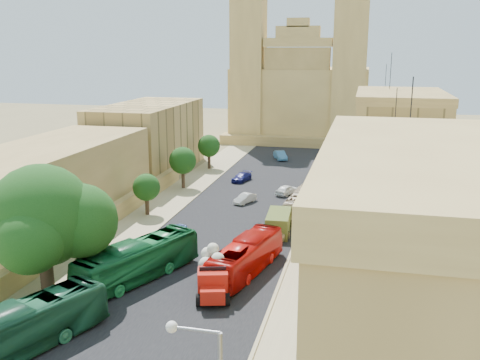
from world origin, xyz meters
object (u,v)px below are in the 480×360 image
at_px(car_white_b, 287,190).
at_px(car_blue_b, 280,155).
at_px(bus_cream_east, 302,203).
at_px(street_tree_a, 92,220).
at_px(street_tree_c, 183,161).
at_px(car_white_a, 245,198).
at_px(pedestrian_a, 313,303).
at_px(car_dkblue, 242,177).
at_px(ficus_tree, 43,219).
at_px(church, 301,91).
at_px(red_truck, 213,272).
at_px(street_tree_b, 146,188).
at_px(street_tree_d, 209,146).
at_px(olive_pickup, 279,223).
at_px(car_cream, 272,236).
at_px(bus_green_north, 138,261).
at_px(bus_red_east, 246,256).
at_px(pedestrian_c, 309,246).
at_px(car_blue_a, 174,231).
at_px(bus_green_south, 20,329).

relative_size(car_white_b, car_blue_b, 0.87).
bearing_deg(bus_cream_east, car_blue_b, -70.26).
distance_m(street_tree_a, street_tree_c, 24.00).
bearing_deg(car_white_a, pedestrian_a, -44.76).
bearing_deg(car_dkblue, ficus_tree, -85.44).
height_order(church, red_truck, church).
bearing_deg(car_white_a, street_tree_c, 174.64).
bearing_deg(red_truck, car_white_a, 96.97).
xyz_separation_m(street_tree_b, pedestrian_a, (19.97, -18.63, -2.25)).
xyz_separation_m(street_tree_d, olive_pickup, (15.02, -26.69, -2.46)).
relative_size(bus_cream_east, car_cream, 2.05).
height_order(street_tree_d, car_white_a, street_tree_d).
bearing_deg(red_truck, car_blue_b, 93.28).
bearing_deg(car_white_b, bus_green_north, 98.24).
height_order(red_truck, bus_red_east, red_truck).
relative_size(ficus_tree, pedestrian_c, 6.53).
height_order(church, car_white_a, church).
relative_size(car_blue_a, car_blue_b, 0.78).
xyz_separation_m(ficus_tree, street_tree_c, (-0.59, 31.99, -2.19)).
height_order(bus_green_south, bus_cream_east, bus_green_south).
xyz_separation_m(red_truck, bus_red_east, (1.63, 3.95, -0.12)).
bearing_deg(bus_red_east, pedestrian_c, -117.85).
relative_size(street_tree_a, bus_green_south, 0.43).
bearing_deg(red_truck, church, 91.90).
distance_m(car_blue_b, pedestrian_a, 52.83).
height_order(olive_pickup, car_white_a, olive_pickup).
bearing_deg(street_tree_c, bus_green_north, -77.94).
bearing_deg(car_white_b, car_blue_a, 88.60).
distance_m(car_dkblue, pedestrian_c, 27.43).
xyz_separation_m(street_tree_d, car_blue_b, (9.50, 9.15, -2.77)).
bearing_deg(pedestrian_c, bus_green_south, -55.51).
relative_size(church, bus_cream_east, 3.99).
bearing_deg(pedestrian_c, bus_green_north, -74.06).
xyz_separation_m(bus_cream_east, car_blue_b, (-7.00, 28.89, -0.57)).
bearing_deg(bus_green_north, car_cream, 73.89).
bearing_deg(bus_red_east, car_blue_a, -25.86).
relative_size(red_truck, bus_green_south, 0.57).
relative_size(street_tree_c, bus_green_south, 0.48).
xyz_separation_m(bus_cream_east, car_cream, (-1.69, -9.73, -0.65)).
relative_size(street_tree_c, street_tree_d, 1.05).
bearing_deg(bus_green_north, pedestrian_a, 13.26).
height_order(olive_pickup, car_blue_a, olive_pickup).
xyz_separation_m(car_cream, car_white_b, (-1.09, 17.23, 0.01)).
bearing_deg(car_dkblue, red_truck, -66.67).
height_order(bus_red_east, car_blue_a, bus_red_east).
bearing_deg(street_tree_d, bus_green_south, -86.11).
height_order(red_truck, pedestrian_c, red_truck).
height_order(car_blue_b, pedestrian_c, pedestrian_c).
bearing_deg(bus_green_south, street_tree_a, 126.17).
relative_size(street_tree_d, pedestrian_c, 3.44).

